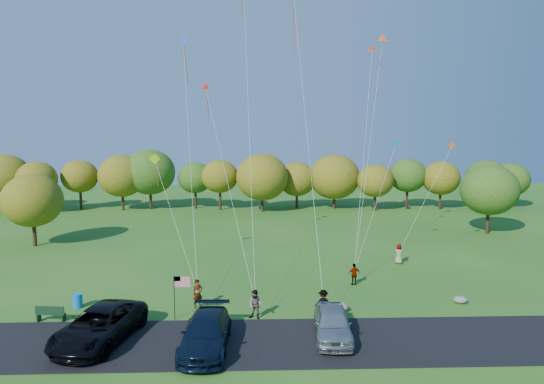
{
  "coord_description": "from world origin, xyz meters",
  "views": [
    {
      "loc": [
        -0.81,
        -28.17,
        11.09
      ],
      "look_at": [
        0.35,
        6.0,
        6.67
      ],
      "focal_mm": 32.0,
      "sensor_mm": 36.0,
      "label": 1
    }
  ],
  "objects_px": {
    "minivan_dark": "(99,326)",
    "flyer_c": "(323,303)",
    "minivan_silver": "(333,323)",
    "trash_barrel": "(78,301)",
    "flyer_e": "(399,254)",
    "flyer_b": "(255,305)",
    "flyer_a": "(198,294)",
    "park_bench": "(50,313)",
    "flyer_d": "(354,274)",
    "minivan_navy": "(206,333)"
  },
  "relations": [
    {
      "from": "minivan_dark",
      "to": "flyer_c",
      "type": "bearing_deg",
      "value": 27.31
    },
    {
      "from": "minivan_silver",
      "to": "trash_barrel",
      "type": "distance_m",
      "value": 16.08
    },
    {
      "from": "flyer_e",
      "to": "flyer_b",
      "type": "bearing_deg",
      "value": 66.36
    },
    {
      "from": "flyer_a",
      "to": "trash_barrel",
      "type": "bearing_deg",
      "value": 146.65
    },
    {
      "from": "park_bench",
      "to": "trash_barrel",
      "type": "bearing_deg",
      "value": 76.63
    },
    {
      "from": "flyer_a",
      "to": "park_bench",
      "type": "distance_m",
      "value": 8.54
    },
    {
      "from": "minivan_silver",
      "to": "flyer_b",
      "type": "height_order",
      "value": "flyer_b"
    },
    {
      "from": "trash_barrel",
      "to": "flyer_c",
      "type": "bearing_deg",
      "value": -6.93
    },
    {
      "from": "minivan_silver",
      "to": "flyer_d",
      "type": "bearing_deg",
      "value": 75.95
    },
    {
      "from": "flyer_a",
      "to": "trash_barrel",
      "type": "relative_size",
      "value": 2.05
    },
    {
      "from": "flyer_e",
      "to": "flyer_a",
      "type": "bearing_deg",
      "value": 53.78
    },
    {
      "from": "minivan_silver",
      "to": "flyer_e",
      "type": "relative_size",
      "value": 2.85
    },
    {
      "from": "park_bench",
      "to": "flyer_a",
      "type": "bearing_deg",
      "value": 19.31
    },
    {
      "from": "park_bench",
      "to": "flyer_e",
      "type": "bearing_deg",
      "value": 31.36
    },
    {
      "from": "park_bench",
      "to": "flyer_c",
      "type": "bearing_deg",
      "value": 7.04
    },
    {
      "from": "minivan_navy",
      "to": "trash_barrel",
      "type": "height_order",
      "value": "minivan_navy"
    },
    {
      "from": "flyer_d",
      "to": "flyer_b",
      "type": "bearing_deg",
      "value": 29.69
    },
    {
      "from": "flyer_c",
      "to": "flyer_d",
      "type": "xyz_separation_m",
      "value": [
        3.03,
        5.71,
        -0.01
      ]
    },
    {
      "from": "flyer_c",
      "to": "flyer_d",
      "type": "bearing_deg",
      "value": -118.71
    },
    {
      "from": "flyer_a",
      "to": "flyer_d",
      "type": "bearing_deg",
      "value": -10.9
    },
    {
      "from": "minivan_navy",
      "to": "trash_barrel",
      "type": "relative_size",
      "value": 6.46
    },
    {
      "from": "flyer_c",
      "to": "flyer_d",
      "type": "height_order",
      "value": "flyer_c"
    },
    {
      "from": "flyer_d",
      "to": "flyer_a",
      "type": "bearing_deg",
      "value": 9.89
    },
    {
      "from": "minivan_dark",
      "to": "flyer_b",
      "type": "xyz_separation_m",
      "value": [
        8.15,
        2.94,
        -0.07
      ]
    },
    {
      "from": "minivan_navy",
      "to": "park_bench",
      "type": "relative_size",
      "value": 3.29
    },
    {
      "from": "flyer_a",
      "to": "flyer_b",
      "type": "height_order",
      "value": "flyer_a"
    },
    {
      "from": "minivan_dark",
      "to": "flyer_c",
      "type": "distance_m",
      "value": 12.64
    },
    {
      "from": "flyer_c",
      "to": "flyer_d",
      "type": "distance_m",
      "value": 6.47
    },
    {
      "from": "flyer_b",
      "to": "trash_barrel",
      "type": "bearing_deg",
      "value": -167.02
    },
    {
      "from": "flyer_b",
      "to": "minivan_navy",
      "type": "bearing_deg",
      "value": -98.15
    },
    {
      "from": "minivan_navy",
      "to": "park_bench",
      "type": "distance_m",
      "value": 10.21
    },
    {
      "from": "minivan_navy",
      "to": "flyer_d",
      "type": "height_order",
      "value": "minivan_navy"
    },
    {
      "from": "flyer_b",
      "to": "trash_barrel",
      "type": "distance_m",
      "value": 11.37
    },
    {
      "from": "minivan_dark",
      "to": "flyer_b",
      "type": "distance_m",
      "value": 8.66
    },
    {
      "from": "flyer_d",
      "to": "trash_barrel",
      "type": "height_order",
      "value": "flyer_d"
    },
    {
      "from": "flyer_d",
      "to": "trash_barrel",
      "type": "xyz_separation_m",
      "value": [
        -18.23,
        -3.86,
        -0.35
      ]
    },
    {
      "from": "minivan_dark",
      "to": "flyer_e",
      "type": "xyz_separation_m",
      "value": [
        20.05,
        14.37,
        -0.11
      ]
    },
    {
      "from": "minivan_navy",
      "to": "trash_barrel",
      "type": "distance_m",
      "value": 10.62
    },
    {
      "from": "flyer_a",
      "to": "trash_barrel",
      "type": "distance_m",
      "value": 7.54
    },
    {
      "from": "minivan_dark",
      "to": "minivan_navy",
      "type": "xyz_separation_m",
      "value": [
        5.64,
        -1.02,
        -0.06
      ]
    },
    {
      "from": "park_bench",
      "to": "trash_barrel",
      "type": "distance_m",
      "value": 2.35
    },
    {
      "from": "flyer_a",
      "to": "flyer_d",
      "type": "relative_size",
      "value": 1.14
    },
    {
      "from": "minivan_silver",
      "to": "flyer_b",
      "type": "bearing_deg",
      "value": 149.09
    },
    {
      "from": "park_bench",
      "to": "minivan_silver",
      "type": "bearing_deg",
      "value": -4.55
    },
    {
      "from": "minivan_dark",
      "to": "flyer_d",
      "type": "xyz_separation_m",
      "value": [
        15.24,
        9.02,
        -0.16
      ]
    },
    {
      "from": "minivan_silver",
      "to": "flyer_a",
      "type": "bearing_deg",
      "value": 151.92
    },
    {
      "from": "minivan_navy",
      "to": "flyer_c",
      "type": "xyz_separation_m",
      "value": [
        6.56,
        4.33,
        -0.08
      ]
    },
    {
      "from": "minivan_silver",
      "to": "flyer_c",
      "type": "xyz_separation_m",
      "value": [
        -0.05,
        3.27,
        -0.07
      ]
    },
    {
      "from": "minivan_navy",
      "to": "flyer_a",
      "type": "height_order",
      "value": "flyer_a"
    },
    {
      "from": "minivan_dark",
      "to": "minivan_silver",
      "type": "distance_m",
      "value": 12.25
    }
  ]
}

